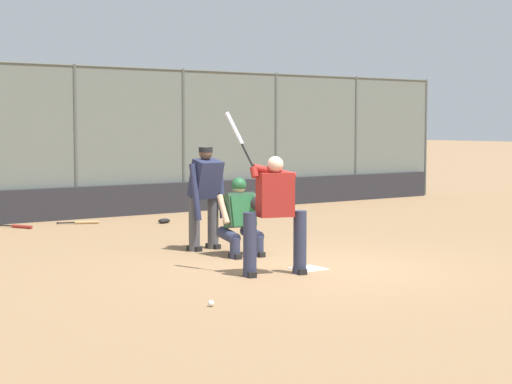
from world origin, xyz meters
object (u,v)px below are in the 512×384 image
at_px(spare_bat_by_padding, 84,222).
at_px(spare_bat_third_base_side, 20,226).
at_px(baseball_loose, 211,303).
at_px(catcher_behind_plate, 241,216).
at_px(fielding_glove_on_dirt, 164,221).
at_px(umpire_home, 205,195).
at_px(batter_at_plate, 274,210).
at_px(spare_bat_near_backstop, 275,215).

height_order(spare_bat_by_padding, spare_bat_third_base_side, same).
bearing_deg(spare_bat_third_base_side, baseball_loose, -32.41).
height_order(catcher_behind_plate, fielding_glove_on_dirt, catcher_behind_plate).
height_order(umpire_home, fielding_glove_on_dirt, umpire_home).
bearing_deg(catcher_behind_plate, batter_at_plate, 75.19).
relative_size(batter_at_plate, catcher_behind_plate, 1.81).
relative_size(batter_at_plate, spare_bat_third_base_side, 2.81).
bearing_deg(catcher_behind_plate, spare_bat_third_base_side, -69.59).
bearing_deg(batter_at_plate, spare_bat_third_base_side, -66.05).
distance_m(batter_at_plate, baseball_loose, 2.34).
relative_size(fielding_glove_on_dirt, baseball_loose, 3.70).
bearing_deg(spare_bat_by_padding, baseball_loose, -81.65).
bearing_deg(catcher_behind_plate, fielding_glove_on_dirt, -99.83).
height_order(spare_bat_near_backstop, baseball_loose, baseball_loose).
xyz_separation_m(spare_bat_by_padding, spare_bat_third_base_side, (1.34, -0.08, 0.00)).
relative_size(spare_bat_near_backstop, fielding_glove_on_dirt, 3.18).
height_order(spare_bat_near_backstop, spare_bat_third_base_side, same).
height_order(batter_at_plate, catcher_behind_plate, batter_at_plate).
distance_m(catcher_behind_plate, baseball_loose, 3.80).
height_order(spare_bat_third_base_side, fielding_glove_on_dirt, fielding_glove_on_dirt).
bearing_deg(umpire_home, baseball_loose, 51.42).
relative_size(batter_at_plate, baseball_loose, 30.20).
bearing_deg(umpire_home, spare_bat_third_base_side, -80.34).
distance_m(spare_bat_third_base_side, baseball_loose, 8.51).
bearing_deg(catcher_behind_plate, spare_bat_near_backstop, -126.96).
height_order(catcher_behind_plate, spare_bat_by_padding, catcher_behind_plate).
distance_m(umpire_home, spare_bat_by_padding, 4.71).
height_order(umpire_home, spare_bat_third_base_side, umpire_home).
height_order(batter_at_plate, baseball_loose, batter_at_plate).
bearing_deg(fielding_glove_on_dirt, batter_at_plate, 73.97).
bearing_deg(baseball_loose, spare_bat_near_backstop, -130.99).
relative_size(umpire_home, baseball_loose, 23.00).
xyz_separation_m(batter_at_plate, catcher_behind_plate, (-0.60, -1.67, -0.25)).
distance_m(catcher_behind_plate, spare_bat_by_padding, 5.54).
xyz_separation_m(batter_at_plate, spare_bat_by_padding, (-0.38, -7.17, -0.86)).
height_order(spare_bat_near_backstop, fielding_glove_on_dirt, fielding_glove_on_dirt).
height_order(spare_bat_near_backstop, spare_bat_by_padding, same).
bearing_deg(baseball_loose, umpire_home, -121.21).
bearing_deg(spare_bat_by_padding, batter_at_plate, -70.12).
bearing_deg(baseball_loose, spare_bat_third_base_side, -95.69).
height_order(batter_at_plate, umpire_home, batter_at_plate).
bearing_deg(spare_bat_by_padding, spare_bat_third_base_side, -160.39).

